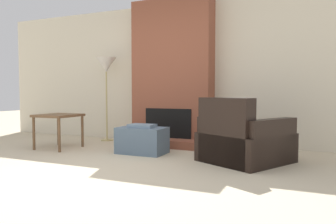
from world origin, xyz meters
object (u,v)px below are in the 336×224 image
Objects in this scene: armchair at (242,142)px; side_table at (58,119)px; floor_lamp_left at (106,67)px; ottoman at (142,140)px.

side_table is (-3.05, -0.13, 0.23)m from armchair.
armchair is 2.08× the size of side_table.
floor_lamp_left is (-2.83, 0.96, 1.16)m from armchair.
armchair is 0.83× the size of floor_lamp_left.
armchair reaches higher than side_table.
armchair reaches higher than ottoman.
floor_lamp_left is at bearing 78.53° from side_table.
floor_lamp_left reaches higher than armchair.
side_table is 1.45m from floor_lamp_left.
side_table reaches higher than ottoman.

